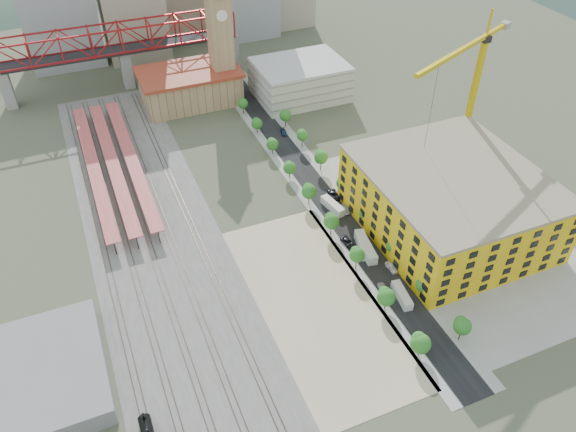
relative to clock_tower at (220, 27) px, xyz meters
name	(u,v)px	position (x,y,z in m)	size (l,w,h in m)	color
ground	(283,222)	(-8.00, -79.99, -28.70)	(400.00, 400.00, 0.00)	#474C38
ballast_strip	(147,217)	(-44.00, -62.49, -28.67)	(36.00, 165.00, 0.06)	#605E59
dirt_lot	(316,301)	(-12.00, -111.49, -28.67)	(28.00, 67.00, 0.06)	tan
street_asphalt	(312,182)	(8.00, -64.99, -28.67)	(12.00, 170.00, 0.06)	black
sidewalk_west	(296,186)	(2.50, -64.99, -28.68)	(3.00, 170.00, 0.04)	gray
sidewalk_east	(327,178)	(13.50, -64.99, -28.68)	(3.00, 170.00, 0.04)	gray
construction_pad	(453,225)	(37.00, -99.99, -28.67)	(50.00, 90.00, 0.06)	gray
rail_tracks	(141,219)	(-45.80, -62.49, -28.55)	(26.56, 160.00, 0.18)	#382B23
platform_canopies	(112,162)	(-49.00, -34.99, -24.70)	(16.00, 80.00, 4.12)	#D85357
station_hall	(190,86)	(-13.00, 2.01, -22.03)	(38.00, 24.00, 13.10)	tan
clock_tower	(220,27)	(0.00, 0.00, 0.00)	(12.00, 12.00, 52.00)	tan
parking_garage	(300,80)	(28.00, -9.99, -21.70)	(34.00, 26.00, 14.00)	silver
truss_bridge	(121,42)	(-33.00, 25.01, -9.83)	(94.00, 9.60, 25.60)	gray
construction_building	(450,202)	(34.00, -99.99, -19.29)	(44.60, 50.60, 18.80)	yellow
warehouse	(52,373)	(-74.00, -109.99, -26.20)	(22.00, 32.00, 5.00)	gray
street_trees	(325,200)	(8.00, -74.99, -28.70)	(15.40, 124.40, 8.00)	#22671E
distant_hills	(206,80)	(37.28, 180.01, -108.23)	(647.00, 264.00, 227.00)	#4C6B59
tower_crane	(472,80)	(53.20, -76.61, 3.25)	(44.94, 21.44, 51.77)	gold
site_trailer_a	(402,295)	(8.00, -118.87, -27.51)	(2.29, 8.69, 2.38)	silver
site_trailer_b	(367,249)	(8.00, -100.82, -27.30)	(2.68, 10.17, 2.78)	silver
site_trailer_c	(363,245)	(8.00, -98.83, -27.30)	(2.68, 10.19, 2.79)	silver
site_trailer_d	(333,206)	(8.00, -80.06, -27.44)	(2.42, 9.19, 2.51)	silver
car_0	(422,342)	(5.00, -132.72, -27.90)	(1.89, 4.69, 1.60)	silver
car_1	(383,289)	(5.00, -114.94, -27.98)	(1.52, 4.36, 1.44)	gray
car_2	(348,242)	(5.00, -95.51, -28.00)	(2.30, 5.00, 1.39)	black
car_3	(309,190)	(5.00, -69.57, -28.04)	(1.84, 4.53, 1.31)	navy
car_4	(392,268)	(11.00, -109.03, -27.93)	(1.81, 4.49, 1.53)	white
car_5	(345,209)	(11.00, -82.39, -27.98)	(1.51, 4.33, 1.43)	gray
car_6	(334,195)	(11.00, -74.79, -27.92)	(2.59, 5.62, 1.56)	black
car_7	(284,132)	(11.00, -34.38, -28.02)	(1.90, 4.66, 1.35)	#1A324D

